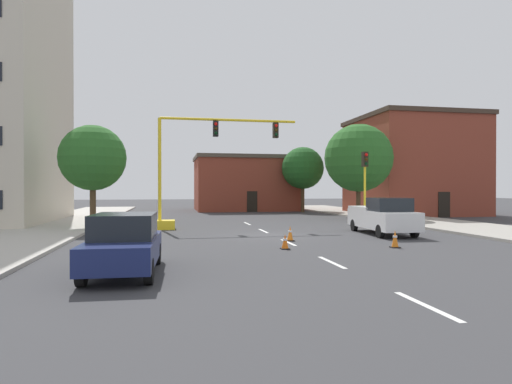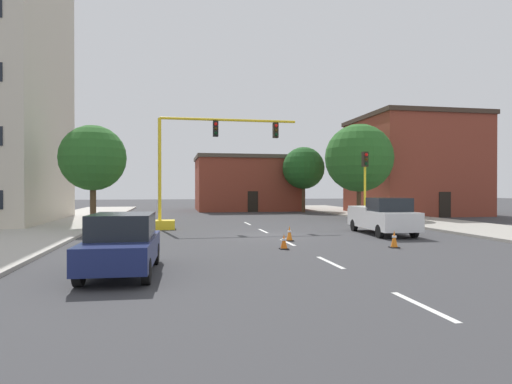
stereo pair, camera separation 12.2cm
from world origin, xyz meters
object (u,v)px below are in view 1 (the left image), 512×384
(traffic_signal_gantry, at_px, (180,192))
(traffic_cone_roadside_c, at_px, (290,234))
(tree_right_far, at_px, (303,168))
(sedan_navy_near_left, at_px, (124,243))
(traffic_cone_roadside_a, at_px, (285,242))
(tree_right_mid, at_px, (358,158))
(tree_left_near, at_px, (93,158))
(traffic_cone_roadside_b, at_px, (395,239))
(pickup_truck_white, at_px, (383,216))
(traffic_light_pole_right, at_px, (365,172))

(traffic_signal_gantry, height_order, traffic_cone_roadside_c, traffic_signal_gantry)
(tree_right_far, bearing_deg, sedan_navy_near_left, -115.75)
(tree_right_far, height_order, traffic_cone_roadside_a, tree_right_far)
(traffic_cone_roadside_a, bearing_deg, sedan_navy_near_left, -145.15)
(tree_right_mid, distance_m, tree_left_near, 20.21)
(traffic_cone_roadside_b, bearing_deg, tree_left_near, 141.19)
(traffic_signal_gantry, distance_m, pickup_truck_white, 11.96)
(traffic_cone_roadside_b, distance_m, traffic_cone_roadside_c, 4.81)
(tree_right_far, height_order, traffic_cone_roadside_c, tree_right_far)
(traffic_light_pole_right, relative_size, tree_right_far, 0.70)
(traffic_signal_gantry, distance_m, tree_left_near, 5.68)
(tree_right_far, relative_size, sedan_navy_near_left, 1.50)
(traffic_signal_gantry, xyz_separation_m, traffic_cone_roadside_a, (4.03, -9.78, -1.96))
(tree_left_near, height_order, pickup_truck_white, tree_left_near)
(traffic_signal_gantry, bearing_deg, tree_left_near, 170.23)
(pickup_truck_white, distance_m, sedan_navy_near_left, 15.27)
(traffic_light_pole_right, xyz_separation_m, traffic_cone_roadside_a, (-7.48, -8.52, -3.23))
(traffic_light_pole_right, height_order, traffic_cone_roadside_a, traffic_light_pole_right)
(traffic_cone_roadside_a, relative_size, traffic_cone_roadside_c, 0.86)
(traffic_cone_roadside_c, bearing_deg, traffic_signal_gantry, 124.89)
(tree_right_mid, xyz_separation_m, tree_left_near, (-19.55, -5.11, -0.61))
(traffic_light_pole_right, xyz_separation_m, tree_right_far, (1.56, 18.34, 1.10))
(tree_left_near, height_order, traffic_cone_roadside_c, tree_left_near)
(traffic_light_pole_right, relative_size, traffic_cone_roadside_b, 6.53)
(tree_right_far, bearing_deg, tree_left_near, -138.49)
(traffic_signal_gantry, bearing_deg, traffic_light_pole_right, -6.27)
(traffic_cone_roadside_a, bearing_deg, traffic_cone_roadside_c, 70.27)
(tree_left_near, bearing_deg, traffic_light_pole_right, -7.37)
(traffic_cone_roadside_a, bearing_deg, traffic_light_pole_right, 48.73)
(tree_right_mid, distance_m, pickup_truck_white, 12.42)
(tree_right_mid, relative_size, traffic_cone_roadside_a, 12.43)
(traffic_cone_roadside_c, bearing_deg, tree_right_far, 71.52)
(tree_right_mid, height_order, traffic_cone_roadside_b, tree_right_mid)
(traffic_light_pole_right, relative_size, pickup_truck_white, 0.87)
(traffic_cone_roadside_c, bearing_deg, traffic_cone_roadside_a, -109.73)
(traffic_signal_gantry, xyz_separation_m, tree_left_near, (-5.21, 0.90, 2.06))
(pickup_truck_white, bearing_deg, traffic_signal_gantry, 154.11)
(traffic_cone_roadside_a, bearing_deg, tree_right_far, 71.40)
(traffic_cone_roadside_c, bearing_deg, traffic_light_pole_right, 41.97)
(tree_right_mid, relative_size, pickup_truck_white, 1.39)
(traffic_light_pole_right, bearing_deg, traffic_cone_roadside_b, -107.63)
(tree_right_mid, height_order, pickup_truck_white, tree_right_mid)
(tree_right_mid, height_order, traffic_cone_roadside_a, tree_right_mid)
(pickup_truck_white, bearing_deg, traffic_light_pole_right, 78.33)
(traffic_signal_gantry, xyz_separation_m, traffic_cone_roadside_b, (8.65, -10.25, -1.90))
(traffic_light_pole_right, relative_size, sedan_navy_near_left, 1.05)
(traffic_light_pole_right, height_order, tree_right_far, tree_right_far)
(traffic_light_pole_right, distance_m, traffic_cone_roadside_a, 11.78)
(sedan_navy_near_left, xyz_separation_m, traffic_cone_roadside_b, (10.51, 3.63, -0.53))
(tree_right_far, relative_size, traffic_cone_roadside_b, 9.32)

